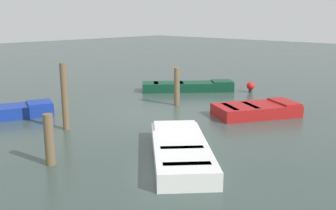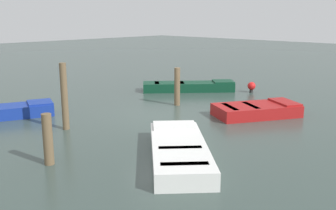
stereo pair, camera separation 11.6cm
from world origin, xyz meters
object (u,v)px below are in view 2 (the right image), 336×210
Objects in this scene: mooring_piling_center at (177,87)px; marker_buoy at (252,86)px; rowboat_white at (179,150)px; mooring_piling_mid_right at (64,97)px; rowboat_red at (257,110)px; mooring_piling_far_left at (48,139)px; rowboat_dark_green at (189,86)px.

marker_buoy is at bearing 170.77° from mooring_piling_center.
rowboat_white is 9.04m from marker_buoy.
mooring_piling_mid_right reaches higher than marker_buoy.
rowboat_red is at bearing 102.69° from mooring_piling_center.
mooring_piling_mid_right is at bearing -129.28° from mooring_piling_far_left.
rowboat_red is 6.59× the size of marker_buoy.
mooring_piling_far_left is 2.92m from mooring_piling_mid_right.
mooring_piling_mid_right reaches higher than rowboat_dark_green.
rowboat_dark_green is at bearing -158.61° from mooring_piling_far_left.
mooring_piling_mid_right reaches higher than mooring_piling_center.
marker_buoy is (-8.98, 0.93, -0.73)m from mooring_piling_mid_right.
mooring_piling_center reaches higher than rowboat_dark_green.
mooring_piling_far_left is 10.89m from marker_buoy.
mooring_piling_mid_right is (7.30, 1.34, 0.80)m from rowboat_dark_green.
mooring_piling_far_left is (7.29, -1.11, 0.39)m from rowboat_red.
mooring_piling_far_left is 2.54× the size of marker_buoy.
mooring_piling_mid_right is (0.54, -4.18, 0.80)m from rowboat_white.
mooring_piling_mid_right is (-1.83, -2.24, 0.41)m from mooring_piling_far_left.
mooring_piling_far_left is at bearing 50.72° from mooring_piling_mid_right.
mooring_piling_center is (-4.75, 0.25, -0.29)m from mooring_piling_mid_right.
rowboat_dark_green is 3.05× the size of mooring_piling_far_left.
marker_buoy is (-3.53, -2.42, 0.07)m from rowboat_red.
rowboat_red is 1.55× the size of mooring_piling_mid_right.
mooring_piling_far_left is (9.13, 3.58, 0.39)m from rowboat_dark_green.
mooring_piling_center is (-6.59, -2.00, 0.12)m from mooring_piling_far_left.
mooring_piling_center is at bearing -105.24° from rowboat_dark_green.
rowboat_red is 6.45m from mooring_piling_mid_right.
mooring_piling_far_left is at bearing 93.45° from rowboat_white.
marker_buoy is at bearing 64.41° from rowboat_red.
marker_buoy is (-4.22, 0.69, -0.45)m from mooring_piling_center.
marker_buoy is at bearing -10.57° from rowboat_dark_green.
rowboat_white is 2.97× the size of mooring_piling_far_left.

